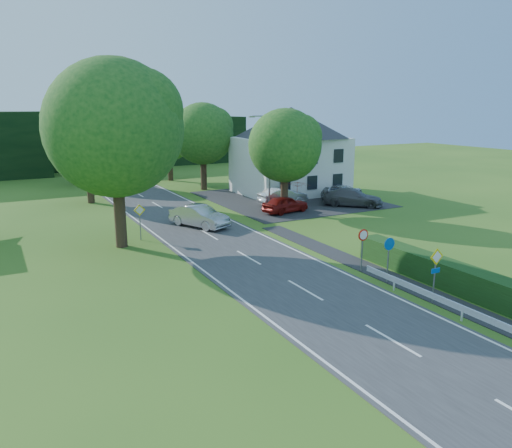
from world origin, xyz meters
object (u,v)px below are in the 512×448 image
parked_car_grey (353,197)px  parasol (297,193)px  parked_car_silver_a (283,196)px  streetlight (268,157)px  parked_car_red (285,204)px  moving_car (199,216)px  motorcycle (178,213)px  parked_car_silver_b (343,192)px

parked_car_grey → parasol: size_ratio=2.26×
parked_car_silver_a → streetlight: bearing=114.9°
streetlight → parked_car_red: bearing=-78.4°
moving_car → parked_car_silver_a: (9.86, 4.48, -0.05)m
parked_car_red → parasol: bearing=-58.8°
motorcycle → parasol: 11.59m
motorcycle → parked_car_silver_a: parked_car_silver_a is taller
parked_car_silver_b → parked_car_grey: bearing=134.3°
parked_car_silver_a → parked_car_grey: size_ratio=0.87×
streetlight → parked_car_silver_a: (2.10, 1.00, -3.68)m
streetlight → parked_car_grey: (7.19, -2.61, -3.67)m
parked_car_grey → parked_car_red: bearing=129.6°
moving_car → parked_car_grey: 14.98m
parked_car_silver_b → streetlight: bearing=71.9°
moving_car → parked_car_grey: moving_car is taller
parasol → moving_car: bearing=-160.6°
parked_car_red → parked_car_grey: size_ratio=0.80×
streetlight → parasol: size_ratio=3.48×
motorcycle → parked_car_silver_a: (10.36, 1.24, 0.30)m
streetlight → parked_car_silver_b: bearing=4.4°
moving_car → parked_car_silver_b: bearing=-10.4°
moving_car → parked_car_silver_a: size_ratio=1.07×
motorcycle → parked_car_red: bearing=-6.5°
moving_car → parked_car_grey: bearing=-21.3°
parked_car_silver_b → parked_car_red: bearing=86.7°
streetlight → parked_car_silver_b: streetlight is taller
motorcycle → parked_car_red: (8.71, -1.93, 0.27)m
moving_car → parked_car_red: (8.21, 1.31, -0.09)m
motorcycle → parasol: bearing=9.2°
streetlight → moving_car: 9.25m
parked_car_red → moving_car: bearing=88.0°
motorcycle → parked_car_silver_a: bearing=12.8°
streetlight → parked_car_red: (0.45, -2.17, -3.72)m
streetlight → parked_car_grey: bearing=-19.9°
moving_car → parked_car_red: size_ratio=1.16×
parked_car_red → parked_car_silver_a: (1.65, 3.17, 0.04)m
motorcycle → streetlight: bearing=7.7°
motorcycle → parked_car_silver_b: (16.86, 0.90, 0.23)m
parasol → parked_car_silver_a: bearing=153.8°
parked_car_silver_a → moving_car: bearing=113.9°
parked_car_red → parked_car_silver_b: size_ratio=0.86×
parked_car_grey → parasol: parasol is taller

